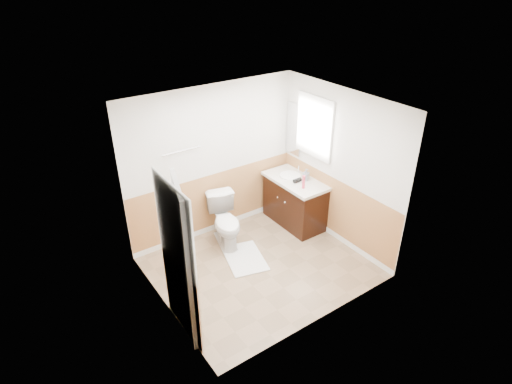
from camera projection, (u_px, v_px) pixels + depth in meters
floor at (260, 267)px, 6.44m from camera, size 3.00×3.00×0.00m
ceiling at (261, 106)px, 5.23m from camera, size 3.00×3.00×0.00m
wall_back at (213, 162)px, 6.77m from camera, size 3.00×0.00×3.00m
wall_front at (326, 240)px, 4.90m from camera, size 3.00×0.00×3.00m
wall_left at (158, 230)px, 5.08m from camera, size 0.00×3.00×3.00m
wall_right at (339, 168)px, 6.58m from camera, size 0.00×3.00×3.00m
wainscot_back at (216, 203)px, 7.12m from camera, size 3.00×0.00×3.00m
wainscot_front at (320, 289)px, 5.27m from camera, size 3.00×0.00×3.00m
wainscot_left at (166, 278)px, 5.45m from camera, size 0.00×2.60×2.60m
wainscot_right at (334, 209)px, 6.94m from camera, size 0.00×2.60×2.60m
toilet at (226, 222)px, 6.79m from camera, size 0.64×0.89×0.81m
bath_mat at (245, 258)px, 6.60m from camera, size 0.74×0.92×0.02m
vanity_cabinet at (295, 203)px, 7.33m from camera, size 0.55×1.10×0.80m
vanity_knob_left at (285, 202)px, 7.04m from camera, size 0.03×0.03×0.03m
vanity_knob_right at (278, 198)px, 7.18m from camera, size 0.03×0.03×0.03m
countertop at (295, 181)px, 7.12m from camera, size 0.60×1.15×0.05m
sink_basin at (290, 176)px, 7.22m from camera, size 0.36×0.36×0.02m
faucet at (299, 170)px, 7.28m from camera, size 0.02×0.02×0.14m
lotion_bottle at (304, 182)px, 6.79m from camera, size 0.05×0.05×0.22m
soap_dispenser at (306, 175)px, 7.05m from camera, size 0.12×0.12×0.20m
hair_dryer_body at (297, 180)px, 7.01m from camera, size 0.14×0.07×0.07m
hair_dryer_handle at (296, 183)px, 7.00m from camera, size 0.03×0.03×0.07m
mirror_panel at (294, 129)px, 7.22m from camera, size 0.02×0.35×0.90m
window_frame at (314, 127)px, 6.75m from camera, size 0.04×0.80×1.00m
window_glass at (315, 127)px, 6.76m from camera, size 0.01×0.70×0.90m
door at (184, 261)px, 4.92m from camera, size 0.29×0.78×2.04m
door_frame at (178, 263)px, 4.87m from camera, size 0.02×0.92×2.10m
door_knob at (177, 250)px, 5.22m from camera, size 0.06×0.06×0.06m
towel_bar at (181, 151)px, 6.28m from camera, size 0.62×0.02×0.02m
tp_holder_bar at (212, 196)px, 6.93m from camera, size 0.14×0.02×0.02m
tp_roll at (212, 196)px, 6.93m from camera, size 0.10×0.11×0.11m
tp_sheet at (212, 202)px, 6.98m from camera, size 0.10×0.01×0.16m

